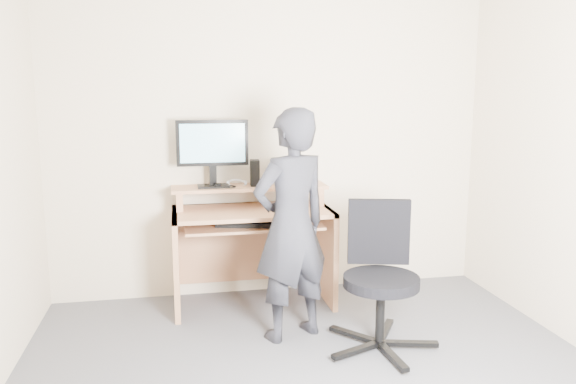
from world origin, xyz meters
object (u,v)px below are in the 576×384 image
object	(u,v)px
desk	(251,233)
office_chair	(380,271)
person	(291,226)
monitor	(213,147)

from	to	relation	value
desk	office_chair	size ratio (longest dim) A/B	1.31
desk	office_chair	bearing A→B (deg)	-52.95
desk	person	xyz separation A→B (m)	(0.17, -0.71, 0.22)
desk	person	bearing A→B (deg)	-76.41
desk	person	distance (m)	0.76
office_chair	person	bearing A→B (deg)	170.91
office_chair	person	world-z (taller)	person
desk	monitor	world-z (taller)	monitor
monitor	person	xyz separation A→B (m)	(0.45, -0.76, -0.45)
desk	office_chair	world-z (taller)	office_chair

